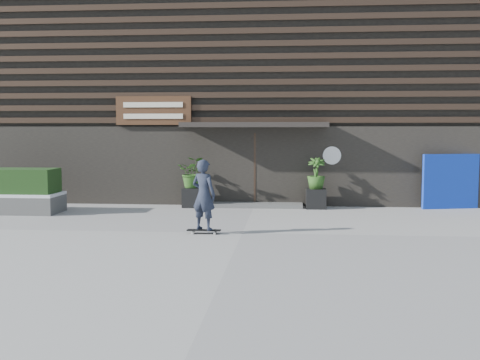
# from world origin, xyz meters

# --- Properties ---
(ground) EXTENTS (80.00, 80.00, 0.00)m
(ground) POSITION_xyz_m (0.00, 0.00, 0.00)
(ground) COLOR #A19E98
(ground) RESTS_ON ground
(entrance_step) EXTENTS (3.00, 0.80, 0.12)m
(entrance_step) POSITION_xyz_m (0.00, 4.60, 0.06)
(entrance_step) COLOR #50504E
(entrance_step) RESTS_ON ground
(planter_pot_left) EXTENTS (0.60, 0.60, 0.60)m
(planter_pot_left) POSITION_xyz_m (-1.90, 4.40, 0.30)
(planter_pot_left) COLOR black
(planter_pot_left) RESTS_ON ground
(bamboo_left) EXTENTS (0.86, 0.75, 0.96)m
(bamboo_left) POSITION_xyz_m (-1.90, 4.40, 1.08)
(bamboo_left) COLOR #2D591E
(bamboo_left) RESTS_ON planter_pot_left
(planter_pot_right) EXTENTS (0.60, 0.60, 0.60)m
(planter_pot_right) POSITION_xyz_m (1.90, 4.40, 0.30)
(planter_pot_right) COLOR black
(planter_pot_right) RESTS_ON ground
(bamboo_right) EXTENTS (0.54, 0.54, 0.96)m
(bamboo_right) POSITION_xyz_m (1.90, 4.40, 1.08)
(bamboo_right) COLOR #2D591E
(bamboo_right) RESTS_ON planter_pot_right
(raised_bed) EXTENTS (3.50, 1.20, 0.50)m
(raised_bed) POSITION_xyz_m (-7.27, 2.76, 0.25)
(raised_bed) COLOR #4A4A47
(raised_bed) RESTS_ON ground
(snow_layer) EXTENTS (3.50, 1.20, 0.08)m
(snow_layer) POSITION_xyz_m (-7.27, 2.76, 0.54)
(snow_layer) COLOR white
(snow_layer) RESTS_ON raised_bed
(hedge) EXTENTS (3.30, 1.00, 0.70)m
(hedge) POSITION_xyz_m (-7.27, 2.76, 0.93)
(hedge) COLOR #173312
(hedge) RESTS_ON snow_layer
(blue_tarp) EXTENTS (1.75, 0.53, 1.66)m
(blue_tarp) POSITION_xyz_m (5.96, 4.70, 0.83)
(blue_tarp) COLOR #0D2EB4
(blue_tarp) RESTS_ON ground
(building) EXTENTS (18.00, 11.00, 8.00)m
(building) POSITION_xyz_m (-0.00, 9.96, 3.99)
(building) COLOR black
(building) RESTS_ON ground
(skateboarder) EXTENTS (0.78, 0.60, 1.72)m
(skateboarder) POSITION_xyz_m (-0.88, -0.15, 0.90)
(skateboarder) COLOR black
(skateboarder) RESTS_ON ground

